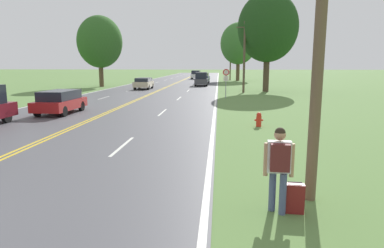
# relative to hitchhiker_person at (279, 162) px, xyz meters

# --- Properties ---
(hitchhiker_person) EXTENTS (0.60, 0.44, 1.76)m
(hitchhiker_person) POSITION_rel_hitchhiker_person_xyz_m (0.00, 0.00, 0.00)
(hitchhiker_person) COLOR #475175
(hitchhiker_person) RESTS_ON ground
(suitcase) EXTENTS (0.41, 0.21, 0.66)m
(suitcase) POSITION_rel_hitchhiker_person_xyz_m (0.34, 0.05, -0.77)
(suitcase) COLOR maroon
(suitcase) RESTS_ON ground
(fire_hydrant) EXTENTS (0.41, 0.25, 0.69)m
(fire_hydrant) POSITION_rel_hitchhiker_person_xyz_m (0.74, 9.92, -0.73)
(fire_hydrant) COLOR red
(fire_hydrant) RESTS_ON ground
(traffic_sign) EXTENTS (0.60, 0.10, 2.60)m
(traffic_sign) POSITION_rel_hitchhiker_person_xyz_m (-0.60, 23.89, 0.88)
(traffic_sign) COLOR gray
(traffic_sign) RESTS_ON ground
(utility_pole_midground) EXTENTS (1.80, 0.24, 7.37)m
(utility_pole_midground) POSITION_rel_hitchhiker_person_xyz_m (1.40, 30.20, 2.76)
(utility_pole_midground) COLOR brown
(utility_pole_midground) RESTS_ON ground
(utility_pole_far) EXTENTS (1.80, 0.24, 9.89)m
(utility_pole_far) POSITION_rel_hitchhiker_person_xyz_m (0.88, 59.60, 4.03)
(utility_pole_far) COLOR brown
(utility_pole_far) RESTS_ON ground
(tree_behind_sign) EXTENTS (6.56, 6.56, 10.53)m
(tree_behind_sign) POSITION_rel_hitchhiker_person_xyz_m (2.24, 57.91, 5.66)
(tree_behind_sign) COLOR brown
(tree_behind_sign) RESTS_ON ground
(tree_mid_treeline) EXTENTS (5.94, 5.94, 9.36)m
(tree_mid_treeline) POSITION_rel_hitchhiker_person_xyz_m (-17.09, 38.86, 4.84)
(tree_mid_treeline) COLOR brown
(tree_mid_treeline) RESTS_ON ground
(tree_right_cluster) EXTENTS (6.48, 6.48, 10.66)m
(tree_right_cluster) POSITION_rel_hitchhiker_person_xyz_m (3.97, 31.96, 5.83)
(tree_right_cluster) COLOR #473828
(tree_right_cluster) RESTS_ON ground
(car_red_hatchback_mid_near) EXTENTS (1.84, 4.07, 1.41)m
(car_red_hatchback_mid_near) POSITION_rel_hitchhiker_person_xyz_m (-10.88, 13.46, -0.32)
(car_red_hatchback_mid_near) COLOR black
(car_red_hatchback_mid_near) RESTS_ON ground
(car_champagne_hatchback_mid_far) EXTENTS (1.83, 3.90, 1.37)m
(car_champagne_hatchback_mid_far) POSITION_rel_hitchhiker_person_xyz_m (-10.37, 34.63, -0.32)
(car_champagne_hatchback_mid_far) COLOR black
(car_champagne_hatchback_mid_far) RESTS_ON ground
(car_dark_grey_van_receding) EXTENTS (1.90, 4.47, 1.90)m
(car_dark_grey_van_receding) POSITION_rel_hitchhiker_person_xyz_m (-3.70, 41.95, -0.11)
(car_dark_grey_van_receding) COLOR black
(car_dark_grey_van_receding) RESTS_ON ground
(car_dark_blue_suv_distant) EXTENTS (2.04, 4.30, 1.65)m
(car_dark_blue_suv_distant) POSITION_rel_hitchhiker_person_xyz_m (-3.75, 48.13, -0.18)
(car_dark_blue_suv_distant) COLOR black
(car_dark_blue_suv_distant) RESTS_ON ground
(car_white_van_horizon) EXTENTS (1.95, 4.19, 1.76)m
(car_white_van_horizon) POSITION_rel_hitchhiker_person_xyz_m (-5.97, 64.44, -0.15)
(car_white_van_horizon) COLOR black
(car_white_van_horizon) RESTS_ON ground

